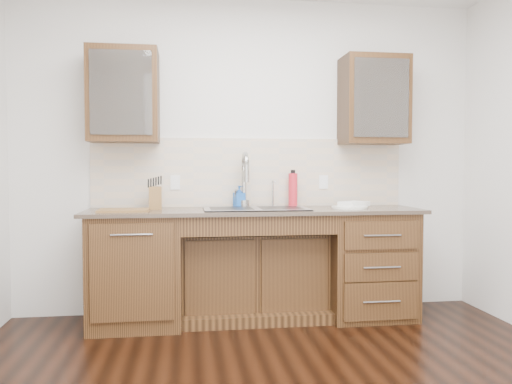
{
  "coord_description": "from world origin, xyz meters",
  "views": [
    {
      "loc": [
        -0.55,
        -2.57,
        1.23
      ],
      "look_at": [
        0.0,
        1.4,
        1.05
      ],
      "focal_mm": 35.0,
      "sensor_mm": 36.0,
      "label": 1
    }
  ],
  "objects": [
    {
      "name": "base_cabinet_right",
      "position": [
        0.95,
        1.44,
        0.44
      ],
      "size": [
        0.7,
        0.62,
        0.88
      ],
      "primitive_type": "cube",
      "color": "#593014",
      "rests_on": "ground"
    },
    {
      "name": "upper_cabinet_right",
      "position": [
        1.05,
        1.58,
        1.83
      ],
      "size": [
        0.55,
        0.34,
        0.75
      ],
      "primitive_type": "cube",
      "color": "#593014",
      "rests_on": "wall_back"
    },
    {
      "name": "filter_tap",
      "position": [
        0.18,
        1.65,
        1.03
      ],
      "size": [
        0.02,
        0.02,
        0.24
      ],
      "primitive_type": "cylinder",
      "color": "#999993",
      "rests_on": "countertop"
    },
    {
      "name": "sink",
      "position": [
        0.0,
        1.41,
        0.83
      ],
      "size": [
        0.84,
        0.46,
        0.19
      ],
      "primitive_type": "cube",
      "color": "#9E9EA5",
      "rests_on": "countertop"
    },
    {
      "name": "outlet_left",
      "position": [
        -0.65,
        1.73,
        1.12
      ],
      "size": [
        0.08,
        0.01,
        0.12
      ],
      "primitive_type": "cube",
      "color": "white",
      "rests_on": "backsplash"
    },
    {
      "name": "soap_bottle",
      "position": [
        -0.11,
        1.65,
        1.0
      ],
      "size": [
        0.11,
        0.11,
        0.18
      ],
      "primitive_type": "imported",
      "rotation": [
        0.0,
        0.0,
        0.33
      ],
      "color": "blue",
      "rests_on": "countertop"
    },
    {
      "name": "plate",
      "position": [
        0.79,
        1.41,
        0.92
      ],
      "size": [
        0.36,
        0.36,
        0.02
      ],
      "primitive_type": "cylinder",
      "rotation": [
        0.0,
        0.0,
        -0.23
      ],
      "color": "silver",
      "rests_on": "countertop"
    },
    {
      "name": "cup_left_a",
      "position": [
        -1.16,
        1.58,
        1.77
      ],
      "size": [
        0.12,
        0.12,
        0.09
      ],
      "primitive_type": "imported",
      "rotation": [
        0.0,
        0.0,
        -0.08
      ],
      "color": "white",
      "rests_on": "upper_cabinet_left"
    },
    {
      "name": "countertop",
      "position": [
        0.0,
        1.43,
        0.9
      ],
      "size": [
        2.7,
        0.65,
        0.03
      ],
      "primitive_type": "cube",
      "color": "#84705B",
      "rests_on": "base_cabinet_left"
    },
    {
      "name": "upper_cabinet_left",
      "position": [
        -1.05,
        1.58,
        1.83
      ],
      "size": [
        0.55,
        0.34,
        0.75
      ],
      "primitive_type": "cube",
      "color": "#593014",
      "rests_on": "wall_back"
    },
    {
      "name": "wall_back",
      "position": [
        0.0,
        1.8,
        1.35
      ],
      "size": [
        4.0,
        0.1,
        2.7
      ],
      "primitive_type": "cube",
      "color": "silver",
      "rests_on": "ground"
    },
    {
      "name": "cup_right_a",
      "position": [
        0.99,
        1.58,
        1.77
      ],
      "size": [
        0.12,
        0.12,
        0.09
      ],
      "primitive_type": "imported",
      "rotation": [
        0.0,
        0.0,
        -0.01
      ],
      "color": "white",
      "rests_on": "upper_cabinet_right"
    },
    {
      "name": "outlet_right",
      "position": [
        0.65,
        1.73,
        1.12
      ],
      "size": [
        0.08,
        0.01,
        0.12
      ],
      "primitive_type": "cube",
      "color": "white",
      "rests_on": "backsplash"
    },
    {
      "name": "cutting_board",
      "position": [
        -1.03,
        1.35,
        0.92
      ],
      "size": [
        0.39,
        0.28,
        0.02
      ],
      "primitive_type": "cube",
      "rotation": [
        0.0,
        0.0,
        0.02
      ],
      "color": "brown",
      "rests_on": "countertop"
    },
    {
      "name": "faucet",
      "position": [
        -0.07,
        1.64,
        1.11
      ],
      "size": [
        0.04,
        0.04,
        0.4
      ],
      "primitive_type": "cylinder",
      "color": "#999993",
      "rests_on": "countertop"
    },
    {
      "name": "cup_left_b",
      "position": [
        -0.97,
        1.58,
        1.77
      ],
      "size": [
        0.1,
        0.1,
        0.09
      ],
      "primitive_type": "imported",
      "rotation": [
        0.0,
        0.0,
        0.12
      ],
      "color": "silver",
      "rests_on": "upper_cabinet_left"
    },
    {
      "name": "backsplash",
      "position": [
        0.0,
        1.74,
        1.21
      ],
      "size": [
        2.7,
        0.02,
        0.59
      ],
      "primitive_type": "cube",
      "color": "beige",
      "rests_on": "wall_back"
    },
    {
      "name": "base_cabinet_center",
      "position": [
        0.0,
        1.53,
        0.35
      ],
      "size": [
        1.2,
        0.44,
        0.7
      ],
      "primitive_type": "cube",
      "color": "#593014",
      "rests_on": "ground"
    },
    {
      "name": "water_bottle",
      "position": [
        0.36,
        1.64,
        1.05
      ],
      "size": [
        0.08,
        0.08,
        0.29
      ],
      "primitive_type": "cylinder",
      "rotation": [
        0.0,
        0.0,
        -0.04
      ],
      "color": "red",
      "rests_on": "countertop"
    },
    {
      "name": "dish_towel",
      "position": [
        0.84,
        1.47,
        0.94
      ],
      "size": [
        0.28,
        0.26,
        0.04
      ],
      "primitive_type": "cube",
      "rotation": [
        0.0,
        0.0,
        0.57
      ],
      "color": "white",
      "rests_on": "plate"
    },
    {
      "name": "cup_right_b",
      "position": [
        1.12,
        1.58,
        1.78
      ],
      "size": [
        0.14,
        0.14,
        0.1
      ],
      "primitive_type": "imported",
      "rotation": [
        0.0,
        0.0,
        0.42
      ],
      "color": "white",
      "rests_on": "upper_cabinet_right"
    },
    {
      "name": "knife_block",
      "position": [
        -0.81,
        1.55,
        1.0
      ],
      "size": [
        0.11,
        0.17,
        0.18
      ],
      "primitive_type": "cube",
      "rotation": [
        0.0,
        0.0,
        0.08
      ],
      "color": "brown",
      "rests_on": "countertop"
    },
    {
      "name": "base_cabinet_left",
      "position": [
        -0.95,
        1.44,
        0.44
      ],
      "size": [
        0.7,
        0.62,
        0.88
      ],
      "primitive_type": "cube",
      "color": "#593014",
      "rests_on": "ground"
    }
  ]
}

